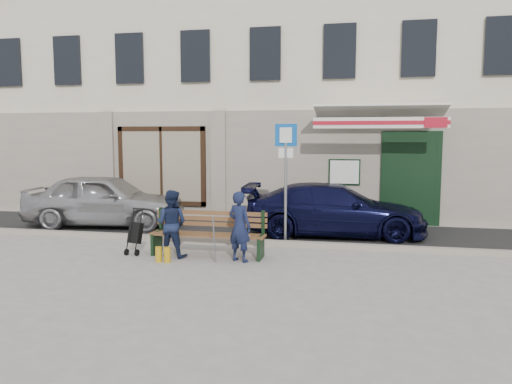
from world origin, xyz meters
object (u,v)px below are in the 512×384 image
(car_navy, at_px, (334,210))
(man, at_px, (240,226))
(bench, at_px, (206,234))
(stroller, at_px, (135,234))
(parking_sign, at_px, (286,163))
(woman, at_px, (171,224))
(car_silver, at_px, (105,200))

(car_navy, height_order, man, man)
(car_navy, relative_size, bench, 1.86)
(stroller, bearing_deg, car_navy, 50.12)
(parking_sign, relative_size, woman, 1.99)
(car_navy, bearing_deg, stroller, 121.18)
(parking_sign, height_order, stroller, parking_sign)
(car_silver, xyz_separation_m, parking_sign, (5.12, -1.00, 1.11))
(car_silver, height_order, stroller, car_silver)
(car_silver, distance_m, stroller, 3.56)
(parking_sign, height_order, bench, parking_sign)
(woman, distance_m, stroller, 0.90)
(parking_sign, bearing_deg, car_navy, 50.05)
(parking_sign, bearing_deg, stroller, -143.15)
(bench, bearing_deg, man, -20.19)
(car_navy, bearing_deg, woman, 128.83)
(stroller, bearing_deg, parking_sign, 46.12)
(man, xyz_separation_m, stroller, (-2.30, 0.17, -0.28))
(car_silver, bearing_deg, man, -129.74)
(car_silver, bearing_deg, stroller, -148.11)
(parking_sign, height_order, man, parking_sign)
(car_silver, bearing_deg, bench, -132.14)
(car_navy, bearing_deg, bench, 133.30)
(car_silver, distance_m, car_navy, 6.18)
(stroller, bearing_deg, man, 10.58)
(woman, bearing_deg, man, -178.40)
(woman, height_order, stroller, woman)
(parking_sign, relative_size, bench, 1.14)
(parking_sign, bearing_deg, man, -102.09)
(car_navy, height_order, bench, car_navy)
(stroller, bearing_deg, car_silver, 143.24)
(man, bearing_deg, car_silver, -9.97)
(car_silver, relative_size, man, 3.06)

